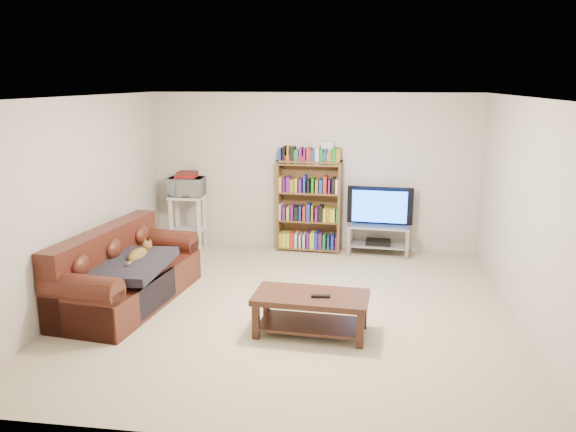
% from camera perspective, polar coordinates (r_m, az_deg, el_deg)
% --- Properties ---
extents(floor, '(5.00, 5.00, 0.00)m').
position_cam_1_polar(floor, '(6.60, 0.39, -9.31)').
color(floor, beige).
rests_on(floor, ground).
extents(ceiling, '(5.00, 5.00, 0.00)m').
position_cam_1_polar(ceiling, '(6.08, 0.42, 12.00)').
color(ceiling, white).
rests_on(ceiling, ground).
extents(wall_back, '(5.00, 0.00, 5.00)m').
position_cam_1_polar(wall_back, '(8.67, 2.58, 4.50)').
color(wall_back, beige).
rests_on(wall_back, ground).
extents(wall_front, '(5.00, 0.00, 5.00)m').
position_cam_1_polar(wall_front, '(3.87, -4.50, -7.19)').
color(wall_front, beige).
rests_on(wall_front, ground).
extents(wall_left, '(0.00, 5.00, 5.00)m').
position_cam_1_polar(wall_left, '(7.01, -20.32, 1.46)').
color(wall_left, beige).
rests_on(wall_left, ground).
extents(wall_right, '(0.00, 5.00, 5.00)m').
position_cam_1_polar(wall_right, '(6.41, 23.14, 0.15)').
color(wall_right, beige).
rests_on(wall_right, ground).
extents(sofa, '(1.14, 2.16, 0.88)m').
position_cam_1_polar(sofa, '(6.93, -16.37, -5.98)').
color(sofa, '#451A11').
rests_on(sofa, floor).
extents(blanket, '(0.84, 1.07, 0.18)m').
position_cam_1_polar(blanket, '(6.66, -15.79, -4.82)').
color(blanket, '#24212A').
rests_on(blanket, sofa).
extents(cat, '(0.29, 0.59, 0.17)m').
position_cam_1_polar(cat, '(6.80, -15.02, -3.87)').
color(cat, brown).
rests_on(cat, sofa).
extents(coffee_table, '(1.21, 0.66, 0.43)m').
position_cam_1_polar(coffee_table, '(5.88, 2.35, -9.16)').
color(coffee_table, '#391E14').
rests_on(coffee_table, floor).
extents(remote, '(0.20, 0.07, 0.02)m').
position_cam_1_polar(remote, '(5.76, 3.34, -8.14)').
color(remote, black).
rests_on(remote, coffee_table).
extents(tv_stand, '(0.94, 0.48, 0.46)m').
position_cam_1_polar(tv_stand, '(8.57, 9.19, -1.86)').
color(tv_stand, '#999EA3').
rests_on(tv_stand, floor).
extents(television, '(0.99, 0.20, 0.57)m').
position_cam_1_polar(television, '(8.47, 9.29, 0.94)').
color(television, black).
rests_on(television, tv_stand).
extents(dvd_player, '(0.38, 0.28, 0.06)m').
position_cam_1_polar(dvd_player, '(8.61, 9.16, -2.64)').
color(dvd_player, black).
rests_on(dvd_player, tv_stand).
extents(bookshelf, '(0.99, 0.36, 1.41)m').
position_cam_1_polar(bookshelf, '(8.57, 2.17, 1.16)').
color(bookshelf, brown).
rests_on(bookshelf, floor).
extents(shelf_clutter, '(0.72, 0.23, 0.28)m').
position_cam_1_polar(shelf_clutter, '(8.43, 2.89, 6.38)').
color(shelf_clutter, silver).
rests_on(shelf_clutter, bookshelf).
extents(microwave_stand, '(0.53, 0.38, 0.84)m').
position_cam_1_polar(microwave_stand, '(8.86, -10.13, 0.12)').
color(microwave_stand, silver).
rests_on(microwave_stand, floor).
extents(microwave, '(0.52, 0.35, 0.29)m').
position_cam_1_polar(microwave, '(8.77, -10.25, 2.95)').
color(microwave, silver).
rests_on(microwave, microwave_stand).
extents(game_boxes, '(0.31, 0.27, 0.05)m').
position_cam_1_polar(game_boxes, '(8.74, -10.29, 4.04)').
color(game_boxes, maroon).
rests_on(game_boxes, microwave).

